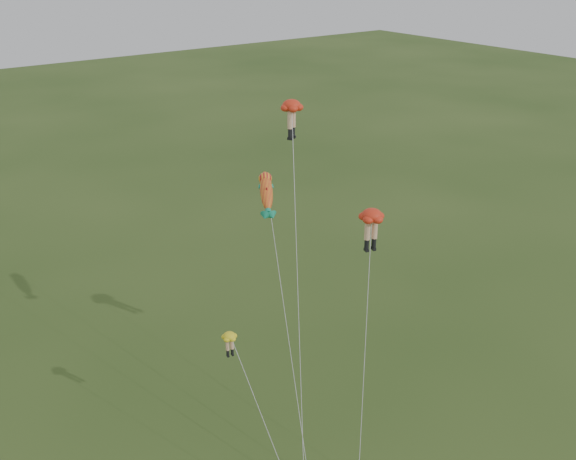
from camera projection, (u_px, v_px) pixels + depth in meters
legs_kite_red_high at (292, 116)px, 36.64m from camera, size 5.88×8.85×20.62m
legs_kite_red_mid at (372, 221)px, 39.31m from camera, size 6.61×6.90×13.93m
legs_kite_yellow at (233, 347)px, 36.15m from camera, size 1.06×7.54×8.71m
fish_kite at (267, 192)px, 40.44m from camera, size 4.85×10.79×15.64m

